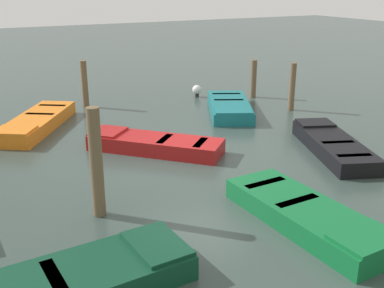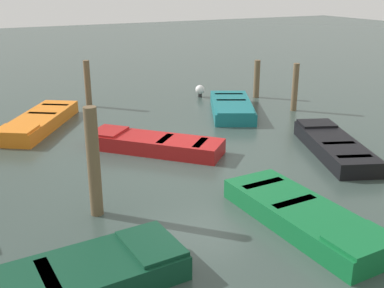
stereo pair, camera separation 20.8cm
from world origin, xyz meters
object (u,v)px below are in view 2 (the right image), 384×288
Objects in this scene: mooring_piling_near_left at (295,87)px; mooring_piling_far_left at (88,84)px; rowboat_orange at (39,121)px; rowboat_dark_green at (69,280)px; rowboat_green at (304,216)px; mooring_piling_near_right at (94,163)px; rowboat_teal at (232,107)px; mooring_piling_center at (257,79)px; rowboat_red at (155,144)px; rowboat_black at (334,146)px; marker_buoy at (200,90)px.

mooring_piling_far_left is (3.85, 6.37, 0.00)m from mooring_piling_near_left.
rowboat_dark_green is (-8.68, 0.99, 0.00)m from rowboat_orange.
rowboat_green is 4.11m from mooring_piling_near_right.
mooring_piling_center is (1.57, -2.08, 0.52)m from rowboat_teal.
rowboat_red and rowboat_black have the same top height.
rowboat_dark_green is 1.63× the size of mooring_piling_near_right.
rowboat_green and rowboat_orange have the same top height.
mooring_piling_far_left reaches higher than rowboat_dark_green.
rowboat_black is 1.70× the size of mooring_piling_near_right.
rowboat_teal is at bearing 72.02° from mooring_piling_near_left.
rowboat_teal is (2.39, -3.88, 0.00)m from rowboat_red.
rowboat_black is 6.52m from mooring_piling_center.
mooring_piling_far_left reaches higher than rowboat_red.
rowboat_green is at bearing 146.26° from rowboat_red.
mooring_piling_center is at bearing 1.75° from mooring_piling_near_left.
mooring_piling_near_right reaches higher than rowboat_orange.
rowboat_orange is 2.33× the size of mooring_piling_far_left.
mooring_piling_near_right reaches higher than mooring_piling_near_left.
marker_buoy is at bearing 23.06° from rowboat_black.
rowboat_orange is at bearing -161.10° from rowboat_green.
mooring_piling_center is 6.50m from mooring_piling_far_left.
rowboat_red is at bearing 123.58° from mooring_piling_center.
mooring_piling_near_left is (6.78, -5.10, 0.63)m from rowboat_green.
rowboat_teal is 8.23m from mooring_piling_near_right.
rowboat_green is 2.44× the size of mooring_piling_center.
rowboat_teal is at bearing -102.53° from rowboat_red.
rowboat_red is 4.34m from rowboat_orange.
mooring_piling_near_left is at bearing -118.49° from rowboat_red.
rowboat_dark_green is 2.43× the size of mooring_piling_center.
rowboat_dark_green is 2.63m from mooring_piling_near_right.
mooring_piling_far_left reaches higher than rowboat_green.
rowboat_black is 4.70m from rowboat_teal.
rowboat_red is at bearing -176.60° from mooring_piling_far_left.
mooring_piling_near_left is (1.69, -6.04, 0.63)m from rowboat_red.
rowboat_orange is 1.07× the size of rowboat_teal.
mooring_piling_center is (9.06, -9.41, 0.52)m from rowboat_dark_green.
mooring_piling_far_left is at bearing -13.84° from mooring_piling_near_right.
rowboat_black and rowboat_dark_green have the same top height.
mooring_piling_near_left is (6.79, -9.48, 0.63)m from rowboat_dark_green.
marker_buoy is at bearing 135.18° from rowboat_orange.
mooring_piling_near_right is 4.57× the size of marker_buoy.
rowboat_green is 1.64× the size of mooring_piling_near_right.
rowboat_green is 10.73m from mooring_piling_far_left.
rowboat_red is 5.17m from rowboat_green.
rowboat_teal and rowboat_dark_green have the same top height.
rowboat_black is 7.77× the size of marker_buoy.
rowboat_black is 8.89m from rowboat_orange.
mooring_piling_near_left reaches higher than mooring_piling_center.
mooring_piling_near_left is at bearing -61.71° from mooring_piling_near_right.
marker_buoy is (1.05, 1.97, -0.45)m from mooring_piling_center.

